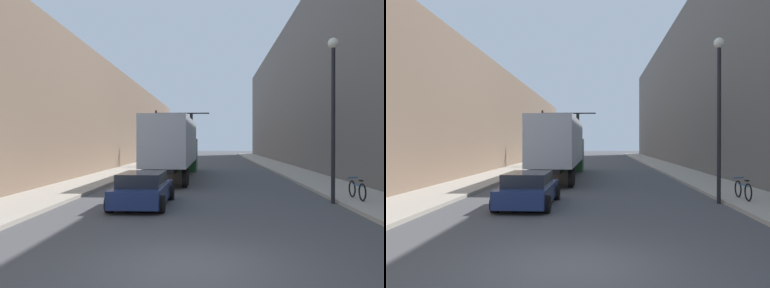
% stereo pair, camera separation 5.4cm
% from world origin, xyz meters
% --- Properties ---
extents(ground_plane, '(200.00, 200.00, 0.00)m').
position_xyz_m(ground_plane, '(0.00, 0.00, 0.00)').
color(ground_plane, '#4C4C4F').
extents(sidewalk_right, '(3.05, 80.00, 0.15)m').
position_xyz_m(sidewalk_right, '(7.07, 30.00, 0.07)').
color(sidewalk_right, '#B2A899').
rests_on(sidewalk_right, ground).
extents(sidewalk_left, '(3.05, 80.00, 0.15)m').
position_xyz_m(sidewalk_left, '(-7.07, 30.00, 0.07)').
color(sidewalk_left, '#B2A899').
rests_on(sidewalk_left, ground).
extents(building_right, '(6.00, 80.00, 15.67)m').
position_xyz_m(building_right, '(11.59, 30.00, 7.84)').
color(building_right, '#66605B').
rests_on(building_right, ground).
extents(building_left, '(6.00, 80.00, 9.57)m').
position_xyz_m(building_left, '(-11.59, 30.00, 4.78)').
color(building_left, '#846B56').
rests_on(building_left, ground).
extents(semi_truck, '(2.60, 14.69, 4.03)m').
position_xyz_m(semi_truck, '(-2.22, 19.03, 2.28)').
color(semi_truck, '#B2B7C1').
rests_on(semi_truck, ground).
extents(sedan_car, '(2.10, 4.43, 1.33)m').
position_xyz_m(sedan_car, '(-2.29, 7.22, 0.64)').
color(sedan_car, navy).
rests_on(sedan_car, ground).
extents(traffic_signal_gantry, '(5.58, 0.35, 5.78)m').
position_xyz_m(traffic_signal_gantry, '(-4.06, 30.80, 3.99)').
color(traffic_signal_gantry, black).
rests_on(traffic_signal_gantry, ground).
extents(street_lamp, '(0.44, 0.44, 6.81)m').
position_xyz_m(street_lamp, '(5.40, 8.14, 4.37)').
color(street_lamp, black).
rests_on(street_lamp, ground).
extents(parked_bicycle, '(0.44, 1.82, 0.86)m').
position_xyz_m(parked_bicycle, '(6.47, 8.42, 0.53)').
color(parked_bicycle, black).
rests_on(parked_bicycle, sidewalk_right).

